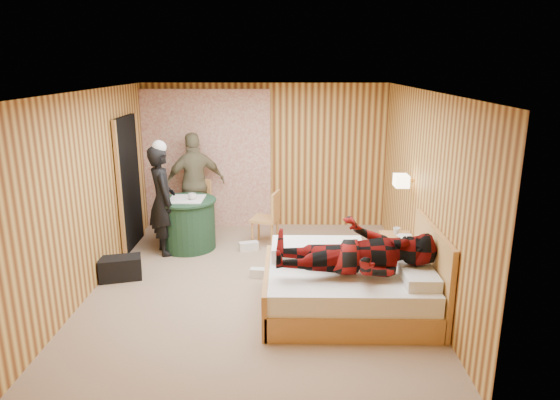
{
  "coord_description": "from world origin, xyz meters",
  "views": [
    {
      "loc": [
        0.4,
        -6.07,
        2.83
      ],
      "look_at": [
        0.3,
        0.36,
        1.05
      ],
      "focal_mm": 32.0,
      "sensor_mm": 36.0,
      "label": 1
    }
  ],
  "objects_px": {
    "bed": "(349,286)",
    "man_at_table": "(195,183)",
    "man_on_bed": "(356,240)",
    "nightstand": "(397,257)",
    "woman_standing": "(162,201)",
    "round_table": "(188,223)",
    "duffel_bag": "(120,268)",
    "chair_far": "(197,203)",
    "chair_near": "(270,214)",
    "wall_lamp": "(401,181)"
  },
  "relations": [
    {
      "from": "man_on_bed",
      "to": "bed",
      "type": "bearing_deg",
      "value": 95.51
    },
    {
      "from": "wall_lamp",
      "to": "duffel_bag",
      "type": "xyz_separation_m",
      "value": [
        -3.77,
        -0.34,
        -1.15
      ]
    },
    {
      "from": "round_table",
      "to": "duffel_bag",
      "type": "relative_size",
      "value": 1.66
    },
    {
      "from": "man_at_table",
      "to": "woman_standing",
      "type": "bearing_deg",
      "value": 49.48
    },
    {
      "from": "duffel_bag",
      "to": "woman_standing",
      "type": "xyz_separation_m",
      "value": [
        0.37,
        0.99,
        0.67
      ]
    },
    {
      "from": "chair_near",
      "to": "woman_standing",
      "type": "distance_m",
      "value": 1.67
    },
    {
      "from": "wall_lamp",
      "to": "chair_far",
      "type": "relative_size",
      "value": 0.28
    },
    {
      "from": "wall_lamp",
      "to": "round_table",
      "type": "bearing_deg",
      "value": 164.51
    },
    {
      "from": "round_table",
      "to": "woman_standing",
      "type": "xyz_separation_m",
      "value": [
        -0.32,
        -0.2,
        0.42
      ]
    },
    {
      "from": "duffel_bag",
      "to": "man_at_table",
      "type": "xyz_separation_m",
      "value": [
        0.69,
        1.95,
        0.71
      ]
    },
    {
      "from": "nightstand",
      "to": "chair_near",
      "type": "xyz_separation_m",
      "value": [
        -1.77,
        1.23,
        0.21
      ]
    },
    {
      "from": "chair_near",
      "to": "bed",
      "type": "bearing_deg",
      "value": 39.61
    },
    {
      "from": "man_on_bed",
      "to": "man_at_table",
      "type": "bearing_deg",
      "value": 127.74
    },
    {
      "from": "bed",
      "to": "duffel_bag",
      "type": "relative_size",
      "value": 3.58
    },
    {
      "from": "bed",
      "to": "man_at_table",
      "type": "relative_size",
      "value": 1.13
    },
    {
      "from": "chair_near",
      "to": "man_on_bed",
      "type": "xyz_separation_m",
      "value": [
        1.04,
        -2.38,
        0.44
      ]
    },
    {
      "from": "chair_near",
      "to": "man_at_table",
      "type": "xyz_separation_m",
      "value": [
        -1.27,
        0.6,
        0.35
      ]
    },
    {
      "from": "chair_far",
      "to": "duffel_bag",
      "type": "xyz_separation_m",
      "value": [
        -0.72,
        -1.9,
        -0.39
      ]
    },
    {
      "from": "duffel_bag",
      "to": "bed",
      "type": "bearing_deg",
      "value": -31.13
    },
    {
      "from": "chair_far",
      "to": "duffel_bag",
      "type": "relative_size",
      "value": 1.7
    },
    {
      "from": "wall_lamp",
      "to": "woman_standing",
      "type": "height_order",
      "value": "woman_standing"
    },
    {
      "from": "round_table",
      "to": "duffel_bag",
      "type": "height_order",
      "value": "round_table"
    },
    {
      "from": "wall_lamp",
      "to": "man_at_table",
      "type": "relative_size",
      "value": 0.15
    },
    {
      "from": "nightstand",
      "to": "chair_far",
      "type": "relative_size",
      "value": 0.64
    },
    {
      "from": "nightstand",
      "to": "round_table",
      "type": "distance_m",
      "value": 3.22
    },
    {
      "from": "woman_standing",
      "to": "round_table",
      "type": "bearing_deg",
      "value": -82.79
    },
    {
      "from": "wall_lamp",
      "to": "man_at_table",
      "type": "xyz_separation_m",
      "value": [
        -3.08,
        1.61,
        -0.44
      ]
    },
    {
      "from": "duffel_bag",
      "to": "woman_standing",
      "type": "distance_m",
      "value": 1.25
    },
    {
      "from": "man_on_bed",
      "to": "chair_near",
      "type": "bearing_deg",
      "value": 113.51
    },
    {
      "from": "round_table",
      "to": "chair_near",
      "type": "height_order",
      "value": "chair_near"
    },
    {
      "from": "chair_near",
      "to": "duffel_bag",
      "type": "bearing_deg",
      "value": -41.15
    },
    {
      "from": "nightstand",
      "to": "woman_standing",
      "type": "relative_size",
      "value": 0.36
    },
    {
      "from": "man_at_table",
      "to": "nightstand",
      "type": "bearing_deg",
      "value": 127.02
    },
    {
      "from": "woman_standing",
      "to": "duffel_bag",
      "type": "bearing_deg",
      "value": 134.58
    },
    {
      "from": "chair_far",
      "to": "duffel_bag",
      "type": "bearing_deg",
      "value": -89.44
    },
    {
      "from": "round_table",
      "to": "chair_far",
      "type": "height_order",
      "value": "chair_far"
    },
    {
      "from": "nightstand",
      "to": "man_at_table",
      "type": "height_order",
      "value": "man_at_table"
    },
    {
      "from": "chair_far",
      "to": "duffel_bag",
      "type": "height_order",
      "value": "chair_far"
    },
    {
      "from": "chair_near",
      "to": "man_at_table",
      "type": "height_order",
      "value": "man_at_table"
    },
    {
      "from": "bed",
      "to": "woman_standing",
      "type": "height_order",
      "value": "woman_standing"
    },
    {
      "from": "round_table",
      "to": "duffel_bag",
      "type": "distance_m",
      "value": 1.4
    },
    {
      "from": "man_at_table",
      "to": "chair_far",
      "type": "bearing_deg",
      "value": 98.92
    },
    {
      "from": "bed",
      "to": "round_table",
      "type": "relative_size",
      "value": 2.16
    },
    {
      "from": "chair_near",
      "to": "duffel_bag",
      "type": "height_order",
      "value": "chair_near"
    },
    {
      "from": "bed",
      "to": "chair_near",
      "type": "xyz_separation_m",
      "value": [
        -1.01,
        2.15,
        0.21
      ]
    },
    {
      "from": "nightstand",
      "to": "man_on_bed",
      "type": "xyz_separation_m",
      "value": [
        -0.73,
        -1.15,
        0.65
      ]
    },
    {
      "from": "chair_near",
      "to": "man_at_table",
      "type": "distance_m",
      "value": 1.45
    },
    {
      "from": "man_at_table",
      "to": "man_on_bed",
      "type": "distance_m",
      "value": 3.77
    },
    {
      "from": "chair_near",
      "to": "nightstand",
      "type": "bearing_deg",
      "value": 69.51
    },
    {
      "from": "bed",
      "to": "duffel_bag",
      "type": "xyz_separation_m",
      "value": [
        -2.98,
        0.81,
        -0.14
      ]
    }
  ]
}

